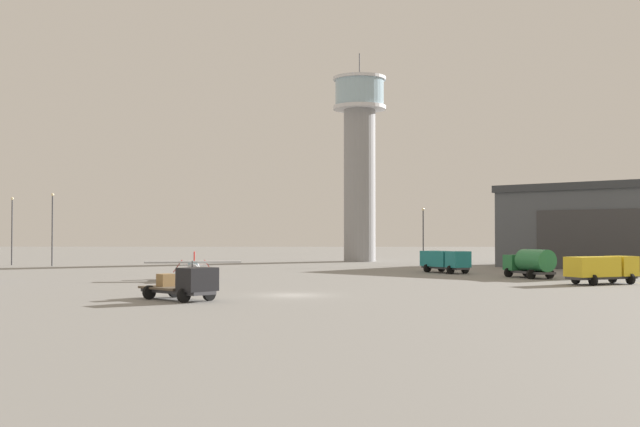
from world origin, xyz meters
name	(u,v)px	position (x,y,z in m)	size (l,w,h in m)	color
ground_plane	(293,295)	(0.00, 0.00, 0.00)	(400.00, 400.00, 0.00)	gray
control_tower	(360,153)	(7.21, 69.92, 17.86)	(8.76, 8.76, 34.54)	gray
hangar	(627,226)	(43.05, 48.16, 5.67)	(36.13, 35.55, 11.30)	#4C5159
airplane_silver	(193,267)	(-10.98, 18.33, 1.31)	(9.58, 7.50, 2.81)	#B7BABF
truck_flatbed_black	(186,284)	(-7.23, -5.02, 1.17)	(6.31, 6.06, 2.37)	#38383D
truck_fuel_tanker_green	(531,262)	(23.76, 22.92, 1.66)	(4.67, 6.55, 3.04)	#38383D
truck_box_yellow	(601,268)	(27.87, 13.14, 1.52)	(7.20, 5.07, 2.58)	#38383D
truck_box_teal	(445,260)	(16.19, 33.16, 1.52)	(5.45, 7.13, 2.61)	#38383D
light_post_west	(423,231)	(15.91, 53.73, 5.00)	(0.44, 0.44, 8.35)	#38383D
light_post_east	(52,224)	(-36.89, 50.34, 6.04)	(0.44, 0.44, 10.35)	#38383D
light_post_north	(12,225)	(-44.02, 53.65, 5.83)	(0.44, 0.44, 9.95)	#38383D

